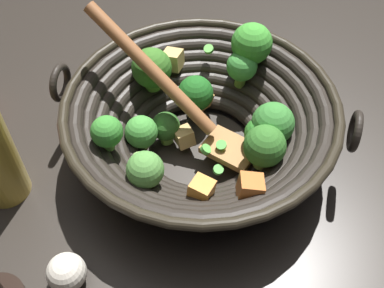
# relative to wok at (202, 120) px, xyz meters

# --- Properties ---
(ground_plane) EXTENTS (4.00, 4.00, 0.00)m
(ground_plane) POSITION_rel_wok_xyz_m (-0.00, -0.00, -0.07)
(ground_plane) COLOR #28231E
(wok) EXTENTS (0.37, 0.37, 0.19)m
(wok) POSITION_rel_wok_xyz_m (0.00, 0.00, 0.00)
(wok) COLOR black
(wok) RESTS_ON ground
(garlic_bulb) EXTENTS (0.05, 0.05, 0.05)m
(garlic_bulb) POSITION_rel_wok_xyz_m (-0.22, -0.12, -0.04)
(garlic_bulb) COLOR silver
(garlic_bulb) RESTS_ON ground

